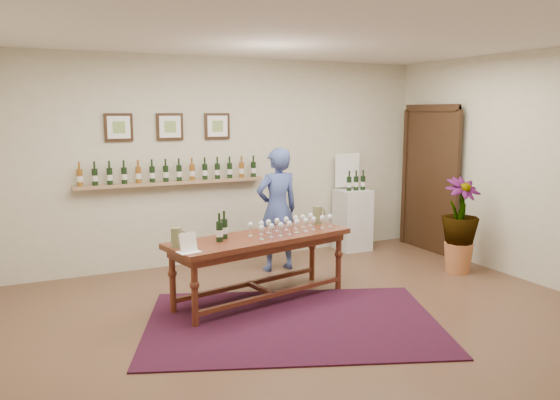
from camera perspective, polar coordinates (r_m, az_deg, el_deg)
name	(u,v)px	position (r m, az deg, el deg)	size (l,w,h in m)	color
ground	(314,318)	(5.68, 3.54, -12.21)	(6.00, 6.00, 0.00)	brown
room_shell	(380,178)	(8.05, 10.42, 2.26)	(6.00, 6.00, 6.00)	beige
rug	(293,322)	(5.54, 1.33, -12.67)	(2.87, 1.91, 0.02)	#4D0D17
tasting_table	(261,245)	(5.98, -2.04, -4.77)	(2.18, 1.08, 0.74)	#411D10
table_glasses	(288,225)	(6.11, 0.83, -2.63)	(1.15, 0.27, 0.16)	silver
table_bottles	(222,226)	(5.75, -6.10, -2.74)	(0.28, 0.16, 0.30)	black
pitcher_left	(176,237)	(5.53, -10.77, -3.86)	(0.13, 0.13, 0.20)	#62663F
pitcher_right	(317,215)	(6.57, 3.94, -1.57)	(0.14, 0.14, 0.21)	#62663F
menu_card	(188,242)	(5.33, -9.58, -4.37)	(0.21, 0.15, 0.19)	white
display_pedestal	(352,220)	(8.33, 7.58, -2.05)	(0.46, 0.46, 0.92)	silver
pedestal_bottles	(356,180)	(8.18, 7.95, 2.05)	(0.30, 0.08, 0.30)	black
info_sign	(347,170)	(8.34, 7.04, 3.11)	(0.41, 0.02, 0.56)	white
potted_plant	(460,225)	(7.41, 18.28, -2.53)	(0.60, 0.60, 1.07)	#AE653A
person	(277,210)	(7.12, -0.29, -1.02)	(0.59, 0.39, 1.62)	#394986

